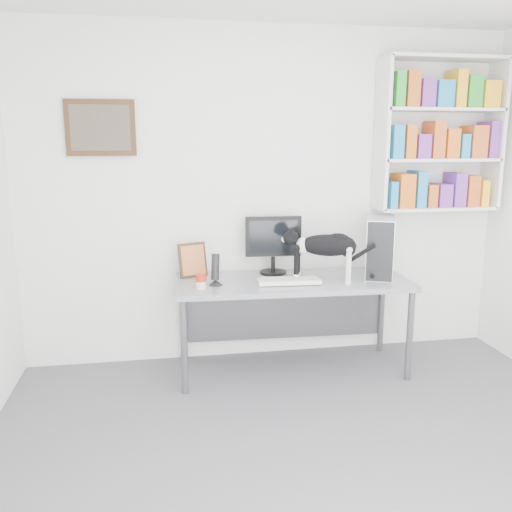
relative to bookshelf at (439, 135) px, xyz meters
name	(u,v)px	position (x,y,z in m)	size (l,w,h in m)	color
room	(351,241)	(-1.40, -1.85, -0.50)	(4.01, 4.01, 2.70)	#535358
bookshelf	(439,135)	(0.00, 0.00, 0.00)	(1.03, 0.28, 1.24)	silver
wall_art	(101,128)	(-2.70, 0.12, 0.05)	(0.52, 0.04, 0.42)	#452A16
desk	(292,326)	(-1.28, -0.26, -1.48)	(1.80, 0.70, 0.75)	gray
monitor	(273,245)	(-1.39, -0.04, -0.86)	(0.45, 0.21, 0.48)	black
keyboard	(289,281)	(-1.34, -0.36, -1.08)	(0.47, 0.18, 0.04)	silver
pc_tower	(380,246)	(-0.56, -0.22, -0.87)	(0.21, 0.47, 0.47)	silver
speaker	(215,269)	(-1.89, -0.32, -0.98)	(0.11, 0.11, 0.25)	black
leaning_print	(193,259)	(-2.04, -0.02, -0.96)	(0.23, 0.09, 0.28)	#452A16
soup_can	(201,282)	(-2.00, -0.40, -1.05)	(0.07, 0.07, 0.11)	red
cat	(325,257)	(-1.06, -0.38, -0.91)	(0.63, 0.17, 0.39)	black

